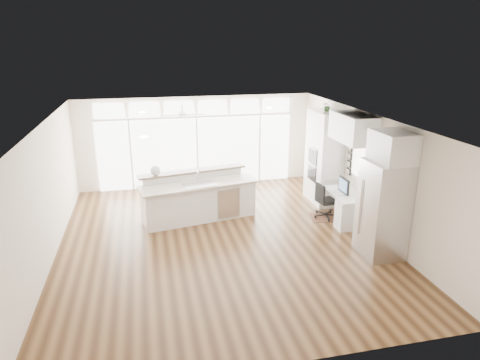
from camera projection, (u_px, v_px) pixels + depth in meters
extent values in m
cube|color=#402713|center=(221.00, 240.00, 9.59)|extent=(7.00, 8.00, 0.02)
cube|color=white|center=(219.00, 121.00, 8.74)|extent=(7.00, 8.00, 0.02)
cube|color=white|center=(197.00, 142.00, 12.87)|extent=(7.00, 0.04, 2.70)
cube|color=white|center=(276.00, 281.00, 5.46)|extent=(7.00, 0.04, 2.70)
cube|color=white|center=(46.00, 196.00, 8.43)|extent=(0.04, 8.00, 2.70)
cube|color=white|center=(369.00, 172.00, 9.90)|extent=(0.04, 8.00, 2.70)
cube|color=silver|center=(197.00, 152.00, 12.91)|extent=(5.80, 0.06, 2.08)
cube|color=silver|center=(196.00, 108.00, 12.49)|extent=(5.90, 0.06, 0.40)
cube|color=white|center=(362.00, 161.00, 10.11)|extent=(0.04, 0.85, 0.85)
cube|color=white|center=(182.00, 111.00, 11.30)|extent=(1.16, 1.16, 0.32)
cube|color=white|center=(218.00, 120.00, 8.93)|extent=(3.40, 3.00, 0.02)
cube|color=white|center=(324.00, 157.00, 11.53)|extent=(0.64, 1.20, 2.50)
cube|color=white|center=(345.00, 208.00, 10.40)|extent=(0.72, 1.30, 0.76)
cube|color=white|center=(353.00, 128.00, 9.79)|extent=(0.64, 1.30, 0.64)
cube|color=silver|center=(383.00, 209.00, 8.68)|extent=(0.76, 0.90, 2.00)
cube|color=white|center=(393.00, 147.00, 8.28)|extent=(0.64, 0.90, 0.60)
cube|color=black|center=(349.00, 160.00, 10.73)|extent=(0.06, 0.22, 0.80)
cube|color=white|center=(199.00, 197.00, 10.55)|extent=(3.03, 1.61, 1.14)
cube|color=#351A11|center=(328.00, 218.00, 10.77)|extent=(0.97, 0.80, 0.01)
cube|color=black|center=(327.00, 201.00, 10.69)|extent=(0.52, 0.49, 0.89)
sphere|color=silver|center=(155.00, 171.00, 10.31)|extent=(0.30, 0.30, 0.25)
cube|color=black|center=(344.00, 185.00, 10.20)|extent=(0.08, 0.49, 0.41)
cube|color=silver|center=(337.00, 194.00, 10.23)|extent=(0.14, 0.33, 0.02)
imported|color=#2A4F22|center=(327.00, 107.00, 11.10)|extent=(0.26, 0.29, 0.22)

